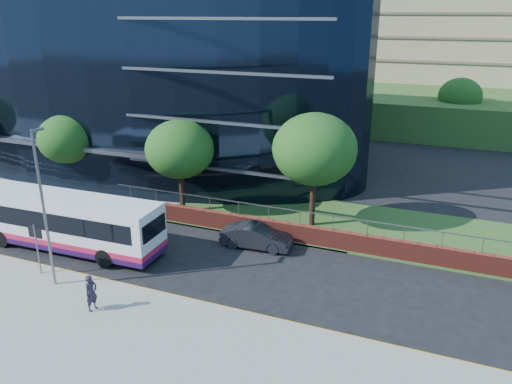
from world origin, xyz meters
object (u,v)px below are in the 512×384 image
at_px(street_sign, 36,239).
at_px(tree_dist_e, 460,96).
at_px(city_bus, 68,222).
at_px(pedestrian, 91,293).
at_px(tree_far_d, 315,149).
at_px(streetlight_east, 44,205).
at_px(tree_far_c, 180,149).
at_px(tree_far_b, 67,139).
at_px(parked_car, 257,236).

relative_size(street_sign, tree_dist_e, 0.43).
relative_size(city_bus, pedestrian, 6.70).
bearing_deg(street_sign, tree_far_d, 45.22).
bearing_deg(tree_dist_e, city_bus, -117.85).
xyz_separation_m(tree_far_d, streetlight_east, (-10.00, -12.17, -0.75)).
bearing_deg(city_bus, tree_dist_e, 60.47).
distance_m(street_sign, city_bus, 3.29).
distance_m(tree_dist_e, streetlight_east, 45.85).
relative_size(tree_far_c, streetlight_east, 0.81).
bearing_deg(tree_far_b, street_sign, -55.92).
relative_size(tree_far_c, pedestrian, 3.66).
bearing_deg(tree_far_d, streetlight_east, -129.40).
xyz_separation_m(street_sign, tree_far_c, (2.50, 10.59, 2.39)).
relative_size(tree_far_b, parked_car, 1.43).
xyz_separation_m(tree_far_c, tree_far_d, (9.00, 1.00, 0.65)).
relative_size(street_sign, city_bus, 0.23).
height_order(street_sign, tree_far_b, tree_far_b).
bearing_deg(pedestrian, tree_dist_e, -10.42).
bearing_deg(street_sign, parked_car, 38.46).
xyz_separation_m(streetlight_east, city_bus, (-2.31, 3.74, -2.74)).
xyz_separation_m(tree_dist_e, parked_car, (-10.18, -34.19, -3.84)).
distance_m(streetlight_east, pedestrian, 4.91).
bearing_deg(tree_far_d, tree_far_b, -178.49).
relative_size(tree_far_b, city_bus, 0.51).
bearing_deg(tree_far_b, tree_dist_e, 48.48).
relative_size(tree_far_c, tree_far_d, 0.87).
bearing_deg(tree_far_d, city_bus, -145.58).
distance_m(city_bus, pedestrian, 7.53).
bearing_deg(tree_far_b, tree_far_c, -2.86).
bearing_deg(parked_car, tree_far_d, -31.44).
distance_m(tree_far_c, city_bus, 8.62).
relative_size(parked_car, pedestrian, 2.38).
height_order(city_bus, parked_car, city_bus).
relative_size(street_sign, tree_far_d, 0.38).
xyz_separation_m(tree_far_d, pedestrian, (-6.67, -13.38, -4.15)).
height_order(tree_far_c, parked_car, tree_far_c).
height_order(street_sign, tree_far_d, tree_far_d).
relative_size(streetlight_east, parked_car, 1.89).
relative_size(street_sign, tree_far_b, 0.46).
xyz_separation_m(tree_far_d, city_bus, (-12.31, -8.43, -3.49)).
height_order(tree_far_b, tree_far_c, tree_far_c).
bearing_deg(parked_car, tree_dist_e, -20.50).
bearing_deg(streetlight_east, tree_far_d, 50.60).
bearing_deg(parked_car, street_sign, 124.54).
bearing_deg(tree_far_c, city_bus, -114.00).
xyz_separation_m(tree_dist_e, pedestrian, (-14.67, -43.38, -3.50)).
bearing_deg(city_bus, tree_far_c, 64.33).
distance_m(tree_dist_e, city_bus, 43.56).
bearing_deg(tree_far_d, street_sign, -134.78).
height_order(tree_far_b, pedestrian, tree_far_b).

